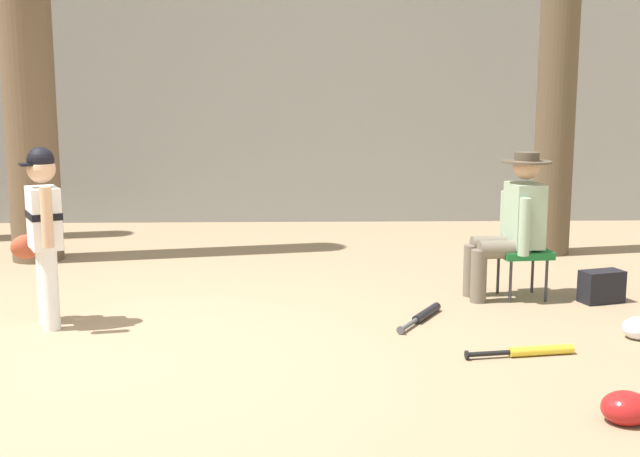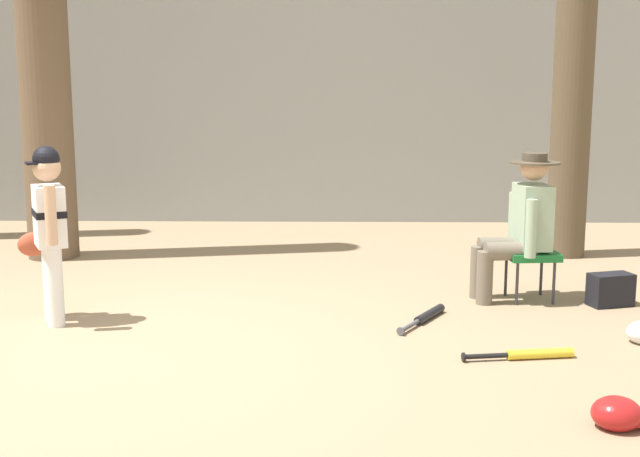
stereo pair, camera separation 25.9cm
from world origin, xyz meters
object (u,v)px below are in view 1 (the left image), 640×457
Objects in this scene: tree_behind_spectator at (559,51)px; batting_helmet_red at (626,408)px; seated_spectator at (512,221)px; bat_black_composite at (424,315)px; young_ballplayer at (43,225)px; handbag_beside_stool at (602,286)px; batting_helmet_white at (640,328)px; bat_yellow_trainer at (533,351)px; folding_stool at (523,254)px.

tree_behind_spectator is 15.40× the size of batting_helmet_red.
seated_spectator is 1.18m from bat_black_composite.
young_ballplayer is 4.35m from handbag_beside_stool.
batting_helmet_white is at bearing -94.94° from tree_behind_spectator.
bat_yellow_trainer is at bearing -12.79° from young_ballplayer.
tree_behind_spectator is 3.93× the size of seated_spectator.
handbag_beside_stool is 2.51m from batting_helmet_red.
bat_yellow_trainer is at bearing -157.27° from batting_helmet_white.
young_ballplayer is at bearing -168.74° from folding_stool.
young_ballplayer is 1.98× the size of bat_black_composite.
seated_spectator is 4.26× the size of batting_helmet_white.
tree_behind_spectator reaches higher than batting_helmet_red.
young_ballplayer is (-4.44, -2.54, -1.32)m from tree_behind_spectator.
batting_helmet_red reaches higher than bat_black_composite.
folding_stool is (3.66, 0.73, -0.38)m from young_ballplayer.
folding_stool is 0.36× the size of seated_spectator.
folding_stool is 1.28× the size of handbag_beside_stool.
batting_helmet_white is (0.85, 0.36, 0.04)m from bat_yellow_trainer.
bat_black_composite is at bearing -145.45° from folding_stool.
tree_behind_spectator reaches higher than handbag_beside_stool.
folding_stool is 0.66× the size of bat_black_composite.
handbag_beside_stool is (0.61, -0.17, -0.23)m from folding_stool.
young_ballplayer reaches higher than handbag_beside_stool.
young_ballplayer reaches higher than seated_spectator.
folding_stool is 2.58m from batting_helmet_red.
young_ballplayer is 4.63× the size of batting_helmet_white.
young_ballplayer is at bearing -150.22° from tree_behind_spectator.
bat_black_composite is at bearing -142.72° from seated_spectator.
tree_behind_spectator is 3.57m from batting_helmet_white.
bat_black_composite is at bearing 2.26° from young_ballplayer.
batting_helmet_white reaches higher than bat_yellow_trainer.
handbag_beside_stool is 1.21× the size of batting_helmet_white.
folding_stool is 0.59× the size of bat_yellow_trainer.
tree_behind_spectator is at bearing 71.50° from bat_yellow_trainer.
folding_stool is at bearing 5.38° from seated_spectator.
young_ballplayer reaches higher than batting_helmet_red.
batting_helmet_red is (0.76, -1.94, 0.04)m from bat_black_composite.
bat_black_composite is at bearing 123.64° from bat_yellow_trainer.
batting_helmet_red is at bearing -90.88° from seated_spectator.
young_ballplayer is 3.75m from folding_stool.
seated_spectator is 1.64× the size of bat_yellow_trainer.
seated_spectator reaches higher than bat_black_composite.
tree_behind_spectator is 3.59m from bat_black_composite.
bat_black_composite is at bearing -124.64° from tree_behind_spectator.
bat_yellow_trainer is at bearing -125.14° from handbag_beside_stool.
batting_helmet_white is (0.62, -1.12, -0.57)m from seated_spectator.
folding_stool is at bearing 77.73° from bat_yellow_trainer.
tree_behind_spectator is 6.45× the size of bat_yellow_trainer.
seated_spectator reaches higher than bat_yellow_trainer.
batting_helmet_white is (0.53, -1.13, -0.29)m from folding_stool.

